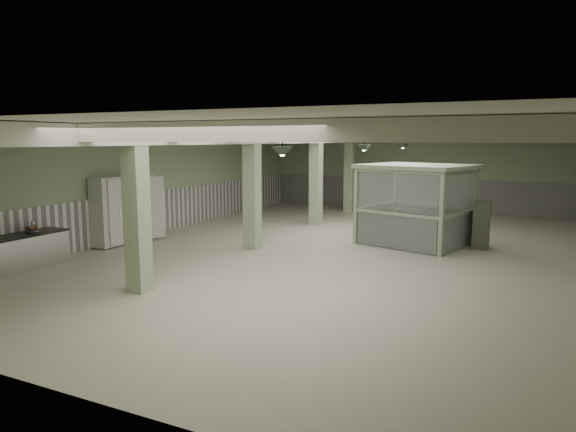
% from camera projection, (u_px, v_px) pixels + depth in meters
% --- Properties ---
extents(floor, '(20.00, 20.00, 0.00)m').
position_uv_depth(floor, '(341.00, 250.00, 15.55)').
color(floor, beige).
rests_on(floor, ground).
extents(ceiling, '(14.00, 20.00, 0.02)m').
position_uv_depth(ceiling, '(343.00, 129.00, 15.02)').
color(ceiling, beige).
rests_on(ceiling, wall_back).
extents(wall_back, '(14.00, 0.02, 3.60)m').
position_uv_depth(wall_back, '(414.00, 172.00, 24.19)').
color(wall_back, '#94A685').
rests_on(wall_back, floor).
extents(wall_front, '(14.00, 0.02, 3.60)m').
position_uv_depth(wall_front, '(68.00, 261.00, 6.37)').
color(wall_front, '#94A685').
rests_on(wall_front, floor).
extents(wall_left, '(0.02, 20.00, 3.60)m').
position_uv_depth(wall_left, '(156.00, 182.00, 18.29)').
color(wall_left, '#94A685').
rests_on(wall_left, floor).
extents(wainscot_left, '(0.05, 19.90, 1.50)m').
position_uv_depth(wainscot_left, '(158.00, 211.00, 18.43)').
color(wainscot_left, white).
rests_on(wainscot_left, floor).
extents(wainscot_back, '(13.90, 0.05, 1.50)m').
position_uv_depth(wainscot_back, '(413.00, 194.00, 24.33)').
color(wainscot_back, white).
rests_on(wainscot_back, floor).
extents(girder, '(0.45, 19.90, 0.40)m').
position_uv_depth(girder, '(267.00, 137.00, 16.12)').
color(girder, silver).
rests_on(girder, ceiling).
extents(beam_a, '(13.90, 0.35, 0.32)m').
position_uv_depth(beam_a, '(187.00, 132.00, 8.36)').
color(beam_a, silver).
rests_on(beam_a, ceiling).
extents(beam_b, '(13.90, 0.35, 0.32)m').
position_uv_depth(beam_b, '(261.00, 134.00, 10.59)').
color(beam_b, silver).
rests_on(beam_b, ceiling).
extents(beam_c, '(13.90, 0.35, 0.32)m').
position_uv_depth(beam_c, '(309.00, 135.00, 12.82)').
color(beam_c, silver).
rests_on(beam_c, ceiling).
extents(beam_d, '(13.90, 0.35, 0.32)m').
position_uv_depth(beam_d, '(343.00, 136.00, 15.04)').
color(beam_d, silver).
rests_on(beam_d, ceiling).
extents(beam_e, '(13.90, 0.35, 0.32)m').
position_uv_depth(beam_e, '(368.00, 136.00, 17.27)').
color(beam_e, silver).
rests_on(beam_e, ceiling).
extents(beam_f, '(13.90, 0.35, 0.32)m').
position_uv_depth(beam_f, '(387.00, 137.00, 19.50)').
color(beam_f, silver).
rests_on(beam_f, ceiling).
extents(beam_g, '(13.90, 0.35, 0.32)m').
position_uv_depth(beam_g, '(402.00, 137.00, 21.73)').
color(beam_g, silver).
rests_on(beam_g, ceiling).
extents(column_a, '(0.42, 0.42, 3.60)m').
position_uv_depth(column_a, '(137.00, 210.00, 11.01)').
color(column_a, '#A2B290').
rests_on(column_a, floor).
extents(column_b, '(0.42, 0.42, 3.60)m').
position_uv_depth(column_b, '(252.00, 190.00, 15.46)').
color(column_b, '#A2B290').
rests_on(column_b, floor).
extents(column_c, '(0.42, 0.42, 3.60)m').
position_uv_depth(column_c, '(316.00, 179.00, 19.92)').
color(column_c, '#A2B290').
rests_on(column_c, floor).
extents(column_d, '(0.42, 0.42, 3.60)m').
position_uv_depth(column_d, '(350.00, 173.00, 23.48)').
color(column_d, '#A2B290').
rests_on(column_d, floor).
extents(pendant_front, '(0.44, 0.44, 0.22)m').
position_uv_depth(pendant_front, '(282.00, 152.00, 10.43)').
color(pendant_front, '#2B392D').
rests_on(pendant_front, ceiling).
extents(pendant_mid, '(0.44, 0.44, 0.22)m').
position_uv_depth(pendant_mid, '(364.00, 148.00, 15.33)').
color(pendant_mid, '#2B392D').
rests_on(pendant_mid, ceiling).
extents(pendant_back, '(0.44, 0.44, 0.22)m').
position_uv_depth(pendant_back, '(403.00, 146.00, 19.79)').
color(pendant_back, '#2B392D').
rests_on(pendant_back, ceiling).
extents(pitcher_near, '(0.22, 0.25, 0.27)m').
position_uv_depth(pitcher_near, '(33.00, 227.00, 13.47)').
color(pitcher_near, '#B2B2B6').
rests_on(pitcher_near, prep_counter).
extents(veg_colander, '(0.50, 0.50, 0.17)m').
position_uv_depth(veg_colander, '(32.00, 229.00, 13.37)').
color(veg_colander, '#38393D').
rests_on(veg_colander, prep_counter).
extents(walkin_cooler, '(0.91, 2.33, 2.13)m').
position_uv_depth(walkin_cooler, '(125.00, 210.00, 16.42)').
color(walkin_cooler, silver).
rests_on(walkin_cooler, floor).
extents(guard_booth, '(3.77, 3.44, 2.53)m').
position_uv_depth(guard_booth, '(416.00, 190.00, 16.16)').
color(guard_booth, '#94AC89').
rests_on(guard_booth, floor).
extents(filing_cabinet, '(0.48, 0.67, 1.45)m').
position_uv_depth(filing_cabinet, '(481.00, 225.00, 15.64)').
color(filing_cabinet, '#4E5143').
rests_on(filing_cabinet, floor).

